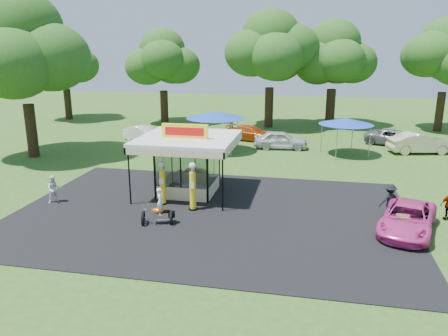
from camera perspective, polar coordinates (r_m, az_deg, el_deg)
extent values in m
plane|color=#2D571B|center=(20.80, -3.05, -7.96)|extent=(120.00, 120.00, 0.00)
cube|color=black|center=(22.58, -1.78, -5.94)|extent=(20.00, 14.00, 0.04)
cube|color=white|center=(25.79, -4.60, -3.19)|extent=(3.00, 3.00, 0.06)
cube|color=white|center=(24.94, -4.76, 3.92)|extent=(5.40, 5.40, 0.18)
cube|color=yellow|center=(24.37, -5.11, 4.82)|extent=(2.60, 0.25, 0.80)
cube|color=red|center=(24.25, -5.20, 4.76)|extent=(2.21, 0.02, 0.45)
cylinder|color=black|center=(23.87, -12.27, -1.09)|extent=(0.08, 0.08, 3.20)
cylinder|color=black|center=(22.36, -0.18, -1.86)|extent=(0.08, 0.08, 3.20)
cylinder|color=black|center=(24.08, -7.93, -4.61)|extent=(0.46, 0.46, 0.10)
cylinder|color=yellow|center=(23.76, -8.02, -2.36)|extent=(0.31, 0.31, 1.88)
cylinder|color=silver|center=(23.47, -8.11, 0.06)|extent=(0.21, 0.21, 0.21)
sphere|color=white|center=(23.41, -8.13, 0.55)|extent=(0.33, 0.33, 0.33)
cube|color=white|center=(23.50, -8.20, -1.78)|extent=(0.23, 0.02, 0.31)
cylinder|color=black|center=(23.10, -4.04, -5.38)|extent=(0.48, 0.48, 0.11)
cylinder|color=yellow|center=(22.75, -4.09, -2.92)|extent=(0.33, 0.33, 1.98)
cylinder|color=silver|center=(22.43, -4.15, -0.26)|extent=(0.22, 0.22, 0.22)
sphere|color=white|center=(22.37, -4.16, 0.28)|extent=(0.35, 0.35, 0.35)
cube|color=white|center=(22.47, -4.24, -2.28)|extent=(0.24, 0.02, 0.33)
torus|color=black|center=(21.50, -10.52, -6.53)|extent=(0.34, 0.76, 0.75)
torus|color=black|center=(21.39, -6.91, -6.49)|extent=(0.34, 0.76, 0.75)
cube|color=silver|center=(21.37, -8.61, -6.15)|extent=(0.54, 0.38, 0.27)
ellipsoid|color=#D0550E|center=(21.28, -8.64, -5.53)|extent=(0.57, 0.32, 0.27)
cube|color=black|center=(21.28, -7.79, -5.65)|extent=(0.54, 0.36, 0.09)
cube|color=black|center=(21.32, -6.85, -6.02)|extent=(0.38, 0.38, 0.25)
cylinder|color=silver|center=(21.36, -10.20, -5.72)|extent=(0.40, 0.16, 0.80)
cylinder|color=silver|center=(21.24, -9.88, -4.93)|extent=(0.19, 0.53, 0.04)
sphere|color=silver|center=(21.32, -10.26, -5.39)|extent=(0.14, 0.14, 0.14)
imported|color=white|center=(21.11, -8.32, -4.34)|extent=(0.44, 0.56, 1.35)
torus|color=black|center=(25.17, -6.23, -2.82)|extent=(0.87, 0.72, 0.82)
torus|color=black|center=(25.36, -6.43, -2.68)|extent=(0.88, 0.79, 0.82)
cube|color=#593819|center=(21.22, 22.31, -7.17)|extent=(0.59, 0.32, 1.02)
cube|color=#593819|center=(21.45, 22.20, -6.92)|extent=(0.59, 0.32, 1.02)
imported|color=yellow|center=(27.67, -3.38, -0.88)|extent=(2.82, 1.13, 0.96)
imported|color=#E13D9A|center=(21.90, 22.86, -6.11)|extent=(3.53, 5.22, 1.33)
imported|color=white|center=(25.60, -21.31, -2.61)|extent=(0.96, 0.95, 1.56)
imported|color=black|center=(23.55, 20.80, -3.94)|extent=(1.26, 1.06, 1.69)
imported|color=white|center=(40.23, -10.41, 4.40)|extent=(4.46, 3.22, 1.40)
imported|color=#AA3E0D|center=(40.10, 3.59, 4.55)|extent=(5.01, 3.21, 1.35)
imported|color=silver|center=(37.05, 7.42, 3.67)|extent=(4.57, 2.15, 1.51)
imported|color=slate|center=(40.85, 21.32, 3.73)|extent=(5.39, 3.90, 1.36)
imported|color=#BDAF90|center=(38.54, 24.25, 2.98)|extent=(5.27, 2.83, 1.65)
cylinder|color=gray|center=(37.42, -2.90, 4.78)|extent=(0.07, 0.07, 2.64)
cylinder|color=gray|center=(36.79, 1.80, 4.60)|extent=(0.07, 0.07, 2.64)
cylinder|color=gray|center=(34.48, -4.16, 3.83)|extent=(0.07, 0.07, 2.64)
cylinder|color=gray|center=(33.80, 0.91, 3.63)|extent=(0.07, 0.07, 2.64)
cube|color=#1B40B0|center=(35.34, -1.10, 6.44)|extent=(3.30, 3.30, 0.13)
cone|color=#1B40B0|center=(35.29, -1.10, 6.98)|extent=(4.75, 4.75, 0.55)
cylinder|color=gray|center=(37.04, 13.25, 4.04)|extent=(0.06, 0.06, 2.34)
cylinder|color=gray|center=(37.24, 17.45, 3.79)|extent=(0.06, 0.06, 2.34)
cylinder|color=gray|center=(34.37, 13.36, 3.16)|extent=(0.06, 0.06, 2.34)
cylinder|color=gray|center=(34.58, 17.88, 2.90)|extent=(0.06, 0.06, 2.34)
cube|color=#1B40B0|center=(35.55, 15.63, 5.43)|extent=(2.93, 2.93, 0.12)
cone|color=#1B40B0|center=(35.51, 15.66, 5.91)|extent=(4.22, 4.22, 0.49)
cylinder|color=black|center=(55.26, -19.70, 7.85)|extent=(0.80, 0.80, 3.53)
ellipsoid|color=#214614|center=(54.91, -20.14, 12.55)|extent=(8.35, 8.35, 7.16)
cylinder|color=black|center=(49.71, -7.80, 7.90)|extent=(0.86, 0.86, 3.63)
ellipsoid|color=#214614|center=(49.33, -8.00, 13.22)|extent=(8.41, 8.41, 7.21)
cylinder|color=black|center=(47.02, 5.88, 7.88)|extent=(0.90, 0.90, 4.19)
ellipsoid|color=#214614|center=(46.62, 6.07, 14.53)|extent=(10.06, 10.06, 8.62)
cylinder|color=black|center=(49.23, 13.72, 7.71)|extent=(0.98, 0.98, 3.93)
ellipsoid|color=#214614|center=(48.84, 14.10, 13.54)|extent=(9.16, 9.16, 7.85)
cylinder|color=black|center=(49.55, 26.33, 6.61)|extent=(0.79, 0.79, 3.94)
ellipsoid|color=#214614|center=(49.16, 27.04, 12.40)|extent=(9.20, 9.20, 7.89)
cylinder|color=black|center=(36.95, -23.85, 4.48)|extent=(0.82, 0.82, 4.10)
ellipsoid|color=#214614|center=(36.42, -24.82, 13.08)|extent=(10.53, 10.53, 9.02)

